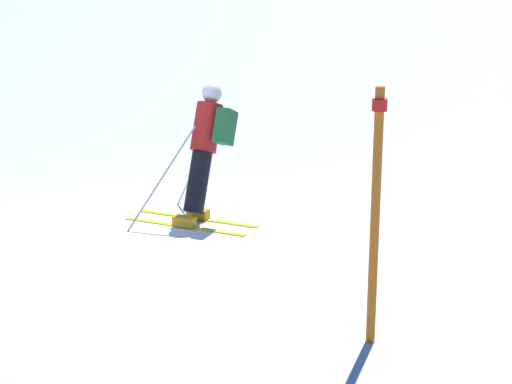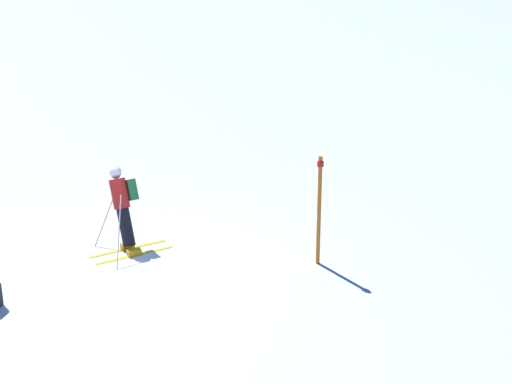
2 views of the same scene
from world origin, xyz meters
name	(u,v)px [view 2 (image 2 of 2)]	position (x,y,z in m)	size (l,w,h in m)	color
ground_plane	(129,276)	(0.00, 0.00, 0.00)	(300.00, 300.00, 0.00)	white
skier	(123,204)	(-1.42, -0.13, 0.95)	(1.58, 1.73, 1.74)	yellow
trail_marker	(319,206)	(-0.17, 3.76, 1.24)	(0.13, 0.13, 2.27)	orange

